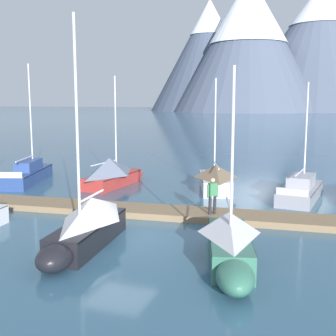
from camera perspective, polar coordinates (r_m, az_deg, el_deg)
The scene contains 12 objects.
ground_plane at distance 17.87m, azimuth -6.35°, elevation -9.13°, with size 700.00×700.00×0.00m, color #335B75.
mountain_west_summit at distance 250.44m, azimuth 5.36°, elevation 14.45°, with size 64.07×64.07×60.02m.
mountain_central_massif at distance 230.61m, azimuth 10.34°, elevation 15.98°, with size 73.93×73.93×66.42m.
mountain_shoulder_ridge at distance 257.57m, azimuth 19.13°, elevation 14.82°, with size 95.18×95.18×68.18m.
dock at distance 21.37m, azimuth -1.75°, elevation -5.69°, with size 23.20×3.88×0.30m.
sailboat_nearest_berth at distance 31.46m, azimuth -17.40°, elevation -0.61°, with size 3.50×7.26×7.92m.
sailboat_mid_dock_port at distance 28.68m, azimuth -7.13°, elevation -0.56°, with size 2.20×6.09×7.03m.
sailboat_mid_dock_starboard at distance 16.87m, azimuth -10.53°, elevation -7.26°, with size 1.96×5.95×8.41m.
sailboat_far_berth at distance 27.36m, azimuth 6.08°, elevation -1.21°, with size 3.30×5.93×6.81m.
sailboat_outer_slip at distance 15.12m, azimuth 8.05°, elevation -9.46°, with size 2.75×5.91×6.56m.
sailboat_end_of_dock at distance 26.02m, azimuth 16.94°, elevation -2.62°, with size 2.42×6.49×6.49m.
person_on_dock at distance 20.21m, azimuth 5.80°, elevation -3.33°, with size 0.43×0.45×1.69m.
Camera 1 is at (7.35, -15.35, 5.46)m, focal length 47.04 mm.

